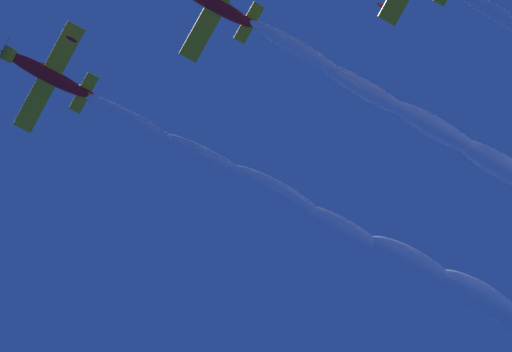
# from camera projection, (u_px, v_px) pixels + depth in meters

# --- Properties ---
(airplane_lead) EXTENTS (7.86, 7.36, 2.89)m
(airplane_lead) POSITION_uv_depth(u_px,v_px,m) (44.00, 73.00, 81.24)
(airplane_lead) COLOR red
(airplane_left_wingman) EXTENTS (7.98, 7.37, 2.73)m
(airplane_left_wingman) POSITION_uv_depth(u_px,v_px,m) (211.00, 2.00, 80.81)
(airplane_left_wingman) COLOR red
(smoke_trail_lead) EXTENTS (14.72, 41.67, 2.88)m
(smoke_trail_lead) POSITION_uv_depth(u_px,v_px,m) (409.00, 263.00, 88.63)
(smoke_trail_lead) COLOR white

